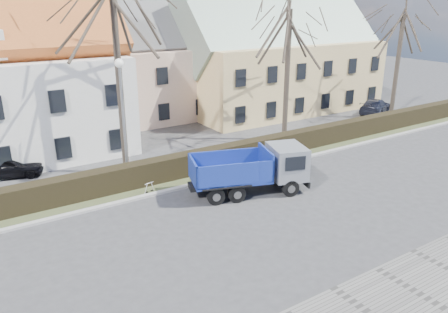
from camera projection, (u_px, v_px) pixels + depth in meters
ground at (236, 221)px, 19.91m from camera, size 120.00×120.00×0.00m
curb_far at (188, 186)px, 23.54m from camera, size 80.00×0.30×0.12m
grass_strip at (175, 176)px, 24.82m from camera, size 80.00×3.00×0.10m
hedge at (176, 168)px, 24.46m from camera, size 60.00×0.90×1.30m
building_pink at (142, 71)px, 36.48m from camera, size 10.80×8.80×8.00m
building_yellow at (276, 62)px, 40.12m from camera, size 18.80×10.80×8.50m
tree_1 at (118, 63)px, 23.53m from camera, size 9.20×9.20×12.65m
tree_2 at (288, 63)px, 29.91m from camera, size 8.00×8.00×11.00m
tree_3 at (399, 56)px, 36.10m from camera, size 7.60×7.60×10.45m
dump_truck at (245, 171)px, 22.36m from camera, size 6.64×4.13×2.49m
streetlight at (124, 122)px, 23.08m from camera, size 0.53×0.53×6.82m
cart_frame at (146, 189)px, 22.46m from camera, size 0.82×0.58×0.68m
parked_car_a at (9, 167)px, 24.67m from camera, size 3.91×2.44×1.24m
parked_car_b at (375, 106)px, 38.84m from camera, size 4.91×3.56×1.32m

